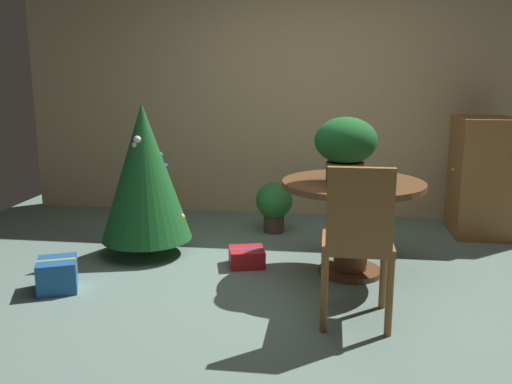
{
  "coord_description": "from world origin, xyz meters",
  "views": [
    {
      "loc": [
        0.25,
        -3.57,
        1.48
      ],
      "look_at": [
        -0.26,
        0.11,
        0.67
      ],
      "focal_mm": 38.56,
      "sensor_mm": 36.0,
      "label": 1
    }
  ],
  "objects_px": {
    "gift_box_red": "(247,257)",
    "round_dining_table": "(352,211)",
    "wooden_chair_near": "(358,237)",
    "wooden_cabinet": "(481,177)",
    "gift_box_blue": "(57,275)",
    "flower_vase": "(346,145)",
    "potted_plant": "(274,203)",
    "holiday_tree": "(144,172)"
  },
  "relations": [
    {
      "from": "wooden_chair_near",
      "to": "potted_plant",
      "type": "xyz_separation_m",
      "value": [
        -0.68,
        1.89,
        -0.27
      ]
    },
    {
      "from": "flower_vase",
      "to": "holiday_tree",
      "type": "bearing_deg",
      "value": 169.29
    },
    {
      "from": "round_dining_table",
      "to": "gift_box_red",
      "type": "xyz_separation_m",
      "value": [
        -0.8,
        0.07,
        -0.42
      ]
    },
    {
      "from": "flower_vase",
      "to": "gift_box_blue",
      "type": "relative_size",
      "value": 1.3
    },
    {
      "from": "holiday_tree",
      "to": "wooden_cabinet",
      "type": "bearing_deg",
      "value": 18.88
    },
    {
      "from": "round_dining_table",
      "to": "holiday_tree",
      "type": "relative_size",
      "value": 0.83
    },
    {
      "from": "round_dining_table",
      "to": "wooden_chair_near",
      "type": "bearing_deg",
      "value": -90.0
    },
    {
      "from": "wooden_chair_near",
      "to": "potted_plant",
      "type": "relative_size",
      "value": 2.04
    },
    {
      "from": "gift_box_red",
      "to": "gift_box_blue",
      "type": "distance_m",
      "value": 1.4
    },
    {
      "from": "wooden_chair_near",
      "to": "potted_plant",
      "type": "height_order",
      "value": "wooden_chair_near"
    },
    {
      "from": "flower_vase",
      "to": "gift_box_red",
      "type": "height_order",
      "value": "flower_vase"
    },
    {
      "from": "holiday_tree",
      "to": "gift_box_blue",
      "type": "distance_m",
      "value": 1.09
    },
    {
      "from": "gift_box_red",
      "to": "round_dining_table",
      "type": "bearing_deg",
      "value": -4.99
    },
    {
      "from": "holiday_tree",
      "to": "gift_box_red",
      "type": "bearing_deg",
      "value": -11.44
    },
    {
      "from": "round_dining_table",
      "to": "gift_box_blue",
      "type": "bearing_deg",
      "value": -163.57
    },
    {
      "from": "wooden_chair_near",
      "to": "holiday_tree",
      "type": "bearing_deg",
      "value": 146.23
    },
    {
      "from": "flower_vase",
      "to": "potted_plant",
      "type": "relative_size",
      "value": 0.98
    },
    {
      "from": "holiday_tree",
      "to": "flower_vase",
      "type": "bearing_deg",
      "value": -10.71
    },
    {
      "from": "round_dining_table",
      "to": "flower_vase",
      "type": "xyz_separation_m",
      "value": [
        -0.06,
        -0.06,
        0.49
      ]
    },
    {
      "from": "wooden_cabinet",
      "to": "potted_plant",
      "type": "height_order",
      "value": "wooden_cabinet"
    },
    {
      "from": "flower_vase",
      "to": "wooden_chair_near",
      "type": "height_order",
      "value": "flower_vase"
    },
    {
      "from": "wooden_cabinet",
      "to": "holiday_tree",
      "type": "bearing_deg",
      "value": -161.12
    },
    {
      "from": "wooden_chair_near",
      "to": "wooden_cabinet",
      "type": "bearing_deg",
      "value": 59.97
    },
    {
      "from": "gift_box_blue",
      "to": "potted_plant",
      "type": "height_order",
      "value": "potted_plant"
    },
    {
      "from": "round_dining_table",
      "to": "potted_plant",
      "type": "height_order",
      "value": "round_dining_table"
    },
    {
      "from": "round_dining_table",
      "to": "wooden_chair_near",
      "type": "relative_size",
      "value": 1.06
    },
    {
      "from": "wooden_chair_near",
      "to": "wooden_cabinet",
      "type": "distance_m",
      "value": 2.42
    },
    {
      "from": "potted_plant",
      "to": "round_dining_table",
      "type": "bearing_deg",
      "value": -56.22
    },
    {
      "from": "wooden_chair_near",
      "to": "gift_box_blue",
      "type": "relative_size",
      "value": 2.7
    },
    {
      "from": "round_dining_table",
      "to": "wooden_cabinet",
      "type": "relative_size",
      "value": 0.95
    },
    {
      "from": "gift_box_red",
      "to": "wooden_chair_near",
      "type": "bearing_deg",
      "value": -49.55
    },
    {
      "from": "round_dining_table",
      "to": "holiday_tree",
      "type": "height_order",
      "value": "holiday_tree"
    },
    {
      "from": "holiday_tree",
      "to": "gift_box_red",
      "type": "relative_size",
      "value": 3.87
    },
    {
      "from": "wooden_chair_near",
      "to": "wooden_cabinet",
      "type": "relative_size",
      "value": 0.9
    },
    {
      "from": "gift_box_blue",
      "to": "gift_box_red",
      "type": "bearing_deg",
      "value": 28.52
    },
    {
      "from": "round_dining_table",
      "to": "wooden_chair_near",
      "type": "xyz_separation_m",
      "value": [
        0.0,
        -0.87,
        0.06
      ]
    },
    {
      "from": "flower_vase",
      "to": "holiday_tree",
      "type": "distance_m",
      "value": 1.65
    },
    {
      "from": "wooden_cabinet",
      "to": "gift_box_blue",
      "type": "bearing_deg",
      "value": -150.59
    },
    {
      "from": "round_dining_table",
      "to": "wooden_cabinet",
      "type": "bearing_deg",
      "value": 45.39
    },
    {
      "from": "round_dining_table",
      "to": "holiday_tree",
      "type": "xyz_separation_m",
      "value": [
        -1.66,
        0.24,
        0.2
      ]
    },
    {
      "from": "gift_box_red",
      "to": "wooden_cabinet",
      "type": "bearing_deg",
      "value": 29.95
    },
    {
      "from": "potted_plant",
      "to": "wooden_cabinet",
      "type": "bearing_deg",
      "value": 6.21
    }
  ]
}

